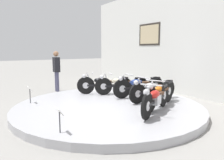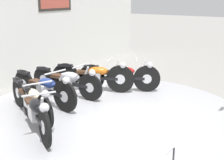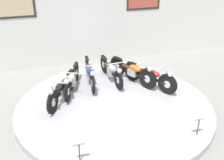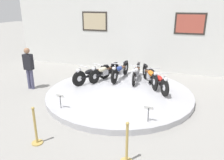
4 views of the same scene
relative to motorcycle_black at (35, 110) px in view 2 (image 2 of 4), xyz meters
The scene contains 9 objects.
ground_plane 1.60m from the motorcycle_black, 23.14° to the right, with size 60.00×60.00×0.00m, color gray.
display_platform 1.57m from the motorcycle_black, 23.14° to the right, with size 5.51×5.51×0.19m, color #ADADB2.
motorcycle_black is the anchor object (origin of this frame).
motorcycle_cream 0.64m from the motorcycle_black, 53.62° to the left, with size 0.79×1.86×0.79m.
motorcycle_blue 1.30m from the motorcycle_black, 38.65° to the left, with size 0.54×2.00×0.80m.
motorcycle_silver 1.91m from the motorcycle_black, 24.97° to the left, with size 0.54×1.96×0.78m.
motorcycle_orange 2.43m from the motorcycle_black, 12.32° to the left, with size 0.89×1.86×0.81m.
motorcycle_red 2.75m from the motorcycle_black, ahead, with size 1.01×1.78×0.80m.
info_placard_front_left 2.54m from the motorcycle_black, 90.49° to the right, with size 0.26×0.11×0.51m.
Camera 2 is at (-4.80, -3.28, 2.50)m, focal length 50.00 mm.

